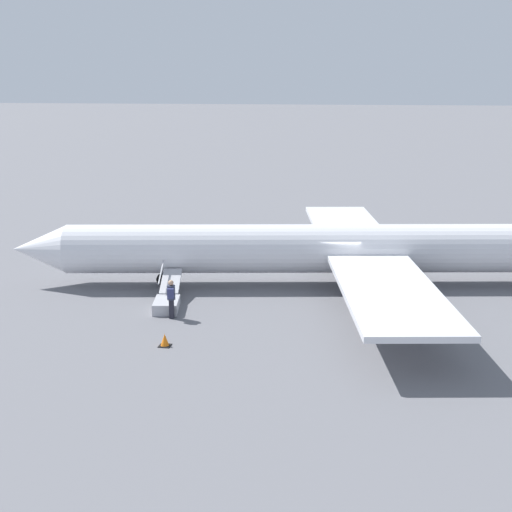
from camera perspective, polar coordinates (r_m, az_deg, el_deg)
The scene contains 5 objects.
ground_plane at distance 36.96m, azimuth 6.40°, elevation -2.29°, with size 600.00×600.00×0.00m, color slate.
airplane_main at distance 36.60m, azimuth 7.96°, elevation 0.63°, with size 33.31×25.85×6.49m.
boarding_stairs at distance 33.20m, azimuth -7.11°, elevation -3.51°, with size 1.72×4.13×1.64m.
passenger at distance 31.53m, azimuth -6.81°, elevation -3.23°, with size 0.38×0.56×1.74m.
traffic_cone_near_stairs at distance 28.54m, azimuth -7.31°, elevation -6.72°, with size 0.47×0.47×0.51m.
Camera 1 is at (-1.92, 35.48, 10.16)m, focal length 50.00 mm.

